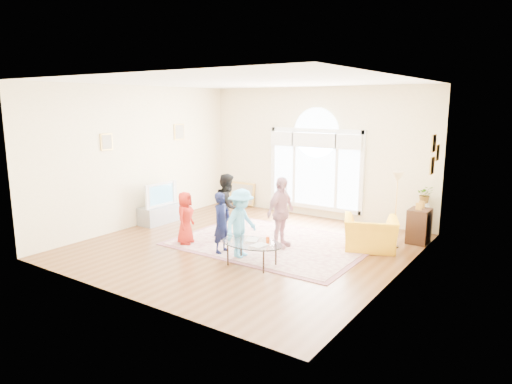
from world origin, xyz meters
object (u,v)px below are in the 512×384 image
Objects in this scene: tv_console at (159,214)px; television at (159,194)px; area_rug at (272,243)px; coffee_table at (252,244)px; armchair at (370,234)px.

television is at bearing 0.00° from tv_console.
area_rug is 3.05× the size of coffee_table.
armchair is (4.88, 0.87, -0.38)m from television.
tv_console reaches higher than area_rug.
television reaches higher than armchair.
area_rug is at bearing 2.73° from tv_console.
armchair is (4.88, 0.87, 0.11)m from tv_console.
area_rug is 3.17m from television.
television is at bearing 159.24° from coffee_table.
coffee_table is (0.40, -1.30, 0.39)m from area_rug.
armchair reaches higher than tv_console.
armchair is at bearing 22.00° from area_rug.
tv_console is 3.68m from coffee_table.
tv_console is 1.03× the size of television.
area_rug is 3.60× the size of tv_console.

